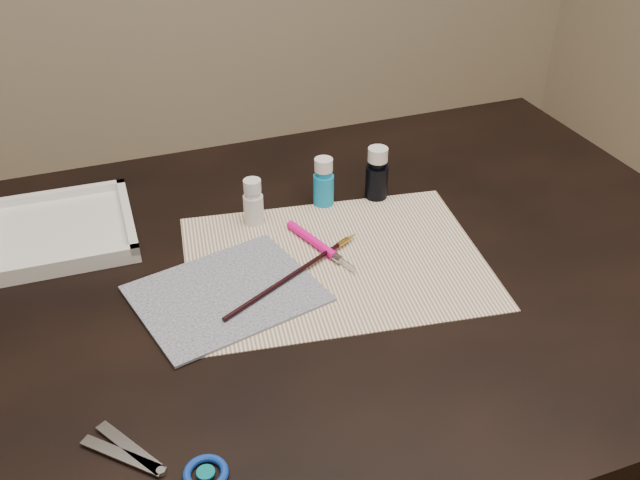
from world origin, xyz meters
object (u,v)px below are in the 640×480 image
object	(u,v)px
canvas	(226,293)
paint_bottle_cyan	(324,182)
paper	(335,261)
paint_bottle_white	(253,202)
palette_tray	(60,230)
paint_bottle_navy	(377,173)
scissors	(145,469)

from	to	relation	value
canvas	paint_bottle_cyan	size ratio (longest dim) A/B	2.86
paper	paint_bottle_white	distance (m)	0.17
canvas	palette_tray	size ratio (longest dim) A/B	1.09
paper	paint_bottle_cyan	xyz separation A→B (m)	(0.04, 0.16, 0.04)
canvas	palette_tray	xyz separation A→B (m)	(-0.21, 0.24, 0.01)
paint_bottle_white	paper	bearing A→B (deg)	-60.58
paper	palette_tray	xyz separation A→B (m)	(-0.38, 0.21, 0.01)
paint_bottle_cyan	palette_tray	bearing A→B (deg)	173.35
paint_bottle_white	paint_bottle_cyan	xyz separation A→B (m)	(0.13, 0.02, 0.00)
canvas	paint_bottle_navy	bearing A→B (deg)	29.81
paint_bottle_navy	palette_tray	size ratio (longest dim) A/B	0.42
canvas	scissors	size ratio (longest dim) A/B	1.30
canvas	palette_tray	distance (m)	0.31
paint_bottle_navy	scissors	distance (m)	0.64
canvas	scissors	world-z (taller)	scissors
canvas	palette_tray	world-z (taller)	palette_tray
paint_bottle_white	paint_bottle_navy	world-z (taller)	paint_bottle_navy
paint_bottle_cyan	scissors	distance (m)	0.58
scissors	palette_tray	distance (m)	0.50
paint_bottle_navy	scissors	world-z (taller)	paint_bottle_navy
paint_bottle_white	scissors	bearing A→B (deg)	-119.33
paint_bottle_cyan	scissors	bearing A→B (deg)	-129.42
paper	scissors	world-z (taller)	scissors
paint_bottle_navy	canvas	bearing A→B (deg)	-150.19
paper	palette_tray	world-z (taller)	palette_tray
paint_bottle_white	palette_tray	world-z (taller)	paint_bottle_white
canvas	paint_bottle_white	xyz separation A→B (m)	(0.09, 0.17, 0.04)
canvas	paint_bottle_navy	size ratio (longest dim) A/B	2.60
paint_bottle_cyan	canvas	bearing A→B (deg)	-139.08
canvas	paint_bottle_navy	xyz separation A→B (m)	(0.31, 0.18, 0.04)
palette_tray	paint_bottle_navy	bearing A→B (deg)	-6.63
paper	paint_bottle_white	xyz separation A→B (m)	(-0.08, 0.15, 0.04)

